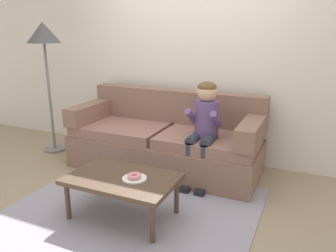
{
  "coord_description": "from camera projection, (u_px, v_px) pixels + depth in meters",
  "views": [
    {
      "loc": [
        1.41,
        -2.55,
        1.61
      ],
      "look_at": [
        0.06,
        0.45,
        0.65
      ],
      "focal_mm": 35.21,
      "sensor_mm": 36.0,
      "label": 1
    }
  ],
  "objects": [
    {
      "name": "plate",
      "position": [
        134.0,
        179.0,
        2.8
      ],
      "size": [
        0.21,
        0.21,
        0.01
      ],
      "primitive_type": "cylinder",
      "color": "white",
      "rests_on": "coffee_table"
    },
    {
      "name": "wall_back",
      "position": [
        195.0,
        48.0,
        4.08
      ],
      "size": [
        8.0,
        0.1,
        2.8
      ],
      "primitive_type": "cube",
      "color": "silver",
      "rests_on": "ground"
    },
    {
      "name": "ground",
      "position": [
        144.0,
        200.0,
        3.24
      ],
      "size": [
        10.0,
        10.0,
        0.0
      ],
      "primitive_type": "plane",
      "color": "#9E896B"
    },
    {
      "name": "coffee_table",
      "position": [
        122.0,
        181.0,
        2.86
      ],
      "size": [
        0.95,
        0.6,
        0.39
      ],
      "color": "#4C3828",
      "rests_on": "ground"
    },
    {
      "name": "couch",
      "position": [
        166.0,
        141.0,
        3.95
      ],
      "size": [
        2.23,
        0.9,
        0.9
      ],
      "color": "#846051",
      "rests_on": "ground"
    },
    {
      "name": "donut",
      "position": [
        134.0,
        176.0,
        2.79
      ],
      "size": [
        0.13,
        0.13,
        0.04
      ],
      "primitive_type": "torus",
      "rotation": [
        0.0,
        0.0,
        3.05
      ],
      "color": "pink",
      "rests_on": "plate"
    },
    {
      "name": "area_rug",
      "position": [
        131.0,
        212.0,
        3.02
      ],
      "size": [
        2.2,
        1.94,
        0.01
      ],
      "primitive_type": "cube",
      "color": "#9993A3",
      "rests_on": "ground"
    },
    {
      "name": "person_child",
      "position": [
        204.0,
        123.0,
        3.46
      ],
      "size": [
        0.34,
        0.58,
        1.1
      ],
      "color": "#664C84",
      "rests_on": "ground"
    },
    {
      "name": "floor_lamp",
      "position": [
        44.0,
        42.0,
        4.19
      ],
      "size": [
        0.42,
        0.42,
        1.71
      ],
      "color": "slate",
      "rests_on": "ground"
    }
  ]
}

